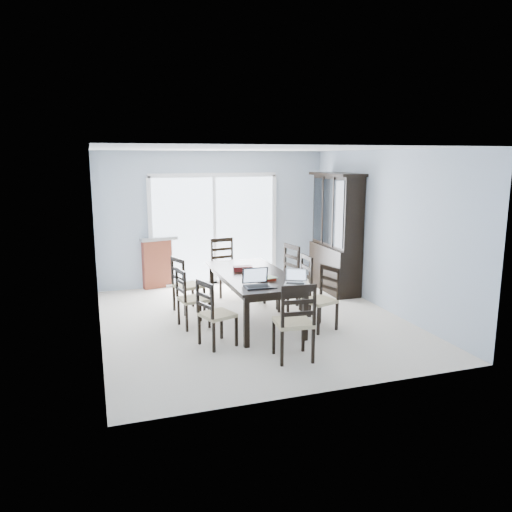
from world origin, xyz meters
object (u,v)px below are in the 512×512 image
at_px(dining_table, 253,278).
at_px(chair_end_far, 224,260).
at_px(cell_phone, 273,288).
at_px(laptop_silver, 295,281).
at_px(china_hutch, 336,234).
at_px(chair_left_mid, 188,292).
at_px(chair_end_near, 296,314).
at_px(chair_right_far, 286,268).
at_px(chair_right_near, 324,291).
at_px(chair_left_near, 212,307).
at_px(chair_left_far, 184,279).
at_px(laptop_dark, 258,283).
at_px(hot_tub, 175,253).
at_px(chair_right_mid, 300,279).
at_px(game_box, 243,268).

xyz_separation_m(dining_table, chair_end_far, (-0.01, 1.70, -0.05)).
bearing_deg(cell_phone, laptop_silver, 17.99).
height_order(china_hutch, chair_left_mid, china_hutch).
distance_m(chair_end_near, cell_phone, 0.74).
bearing_deg(dining_table, chair_right_far, 40.49).
height_order(chair_right_near, chair_right_far, chair_right_far).
bearing_deg(chair_end_far, chair_left_near, 64.13).
bearing_deg(cell_phone, chair_left_far, 120.64).
height_order(dining_table, chair_right_near, chair_right_near).
relative_size(chair_left_far, chair_right_near, 0.99).
bearing_deg(chair_right_far, laptop_silver, 150.45).
distance_m(chair_left_mid, laptop_dark, 1.19).
distance_m(china_hutch, chair_right_near, 2.25).
bearing_deg(chair_right_near, hot_tub, 4.09).
bearing_deg(chair_right_far, dining_table, 117.97).
height_order(laptop_dark, hot_tub, laptop_dark).
bearing_deg(hot_tub, laptop_silver, -76.32).
bearing_deg(chair_end_far, chair_right_near, 103.53).
distance_m(china_hutch, chair_left_near, 3.59).
xyz_separation_m(chair_right_near, chair_end_far, (-0.90, 2.33, 0.06)).
bearing_deg(hot_tub, chair_right_near, -68.69).
distance_m(chair_left_far, laptop_silver, 2.05).
xyz_separation_m(chair_left_mid, chair_end_far, (1.00, 1.67, 0.08)).
bearing_deg(chair_right_mid, chair_left_near, 118.88).
distance_m(chair_left_far, chair_right_mid, 1.87).
height_order(china_hutch, chair_left_far, china_hutch).
relative_size(chair_left_mid, laptop_silver, 2.83).
height_order(chair_left_mid, chair_left_far, chair_left_far).
bearing_deg(chair_right_far, chair_left_mid, 97.54).
xyz_separation_m(chair_end_far, laptop_dark, (-0.18, -2.49, 0.19)).
height_order(chair_right_far, hot_tub, chair_right_far).
bearing_deg(chair_right_mid, chair_left_far, 68.15).
bearing_deg(chair_left_near, china_hutch, 106.66).
bearing_deg(laptop_dark, chair_left_near, -172.93).
height_order(china_hutch, laptop_dark, china_hutch).
bearing_deg(china_hutch, chair_left_mid, -158.02).
bearing_deg(chair_right_far, chair_left_far, 74.75).
height_order(chair_left_mid, chair_right_far, chair_right_far).
relative_size(chair_left_near, cell_phone, 10.39).
xyz_separation_m(dining_table, game_box, (-0.10, 0.23, 0.11)).
relative_size(chair_right_far, laptop_dark, 3.14).
bearing_deg(chair_left_mid, chair_end_far, 139.52).
distance_m(chair_left_near, laptop_silver, 1.22).
height_order(chair_left_near, game_box, chair_left_near).
height_order(chair_left_near, laptop_silver, chair_left_near).
xyz_separation_m(laptop_dark, cell_phone, (0.18, -0.12, -0.06)).
relative_size(china_hutch, cell_phone, 21.74).
bearing_deg(chair_end_far, dining_table, 82.77).
bearing_deg(game_box, china_hutch, 25.62).
relative_size(chair_left_near, chair_left_far, 1.00).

